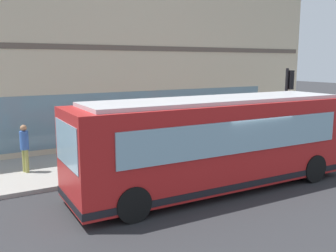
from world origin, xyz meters
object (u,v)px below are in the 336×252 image
Objects in this scene: city_bus_nearside at (217,143)px; pedestrian_walking_along_curb at (24,145)px; pedestrian_near_hydrant at (150,136)px; pedestrian_near_building_entrance at (250,123)px; fire_hydrant at (164,137)px; pedestrian_by_light_pole at (109,129)px; traffic_light_near_corner at (288,92)px.

pedestrian_walking_along_curb is at bearing 48.66° from city_bus_nearside.
city_bus_nearside is 4.03m from pedestrian_near_hydrant.
city_bus_nearside is 5.86× the size of pedestrian_near_hydrant.
city_bus_nearside reaches higher than pedestrian_near_building_entrance.
fire_hydrant is 0.46× the size of pedestrian_near_building_entrance.
pedestrian_near_hydrant is (3.99, 0.42, -0.41)m from city_bus_nearside.
pedestrian_near_hydrant is (-2.27, 1.94, 0.63)m from fire_hydrant.
pedestrian_by_light_pole is (2.28, 0.94, 0.03)m from pedestrian_near_hydrant.
city_bus_nearside reaches higher than fire_hydrant.
pedestrian_walking_along_curb is (0.69, 4.91, 0.05)m from pedestrian_near_hydrant.
fire_hydrant is (6.26, -1.52, -1.04)m from city_bus_nearside.
pedestrian_near_hydrant is at bearing 80.99° from traffic_light_near_corner.
pedestrian_walking_along_curb reaches higher than pedestrian_near_hydrant.
city_bus_nearside reaches higher than pedestrian_walking_along_curb.
pedestrian_near_hydrant is at bearing -98.04° from pedestrian_walking_along_curb.
city_bus_nearside is 6.43m from pedestrian_by_light_pole.
city_bus_nearside is 7.68m from pedestrian_near_building_entrance.
pedestrian_walking_along_curb is at bearing 111.80° from pedestrian_by_light_pole.
traffic_light_near_corner is 2.33× the size of pedestrian_near_building_entrance.
traffic_light_near_corner is 7.19m from pedestrian_near_hydrant.
pedestrian_by_light_pole is 7.44m from pedestrian_near_building_entrance.
traffic_light_near_corner reaches higher than pedestrian_walking_along_curb.
pedestrian_by_light_pole is at bearing 78.83° from pedestrian_near_building_entrance.
pedestrian_by_light_pole is 4.28m from pedestrian_walking_along_curb.
city_bus_nearside is 7.22m from traffic_light_near_corner.
fire_hydrant is 2.95m from pedestrian_by_light_pole.
fire_hydrant is 3.05m from pedestrian_near_hydrant.
pedestrian_near_hydrant is (1.10, 6.91, -1.65)m from traffic_light_near_corner.
traffic_light_near_corner is at bearing -65.97° from city_bus_nearside.
pedestrian_near_hydrant is at bearing 97.51° from pedestrian_near_building_entrance.
city_bus_nearside is at bearing -131.34° from pedestrian_walking_along_curb.
pedestrian_by_light_pole is at bearing -68.20° from pedestrian_walking_along_curb.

